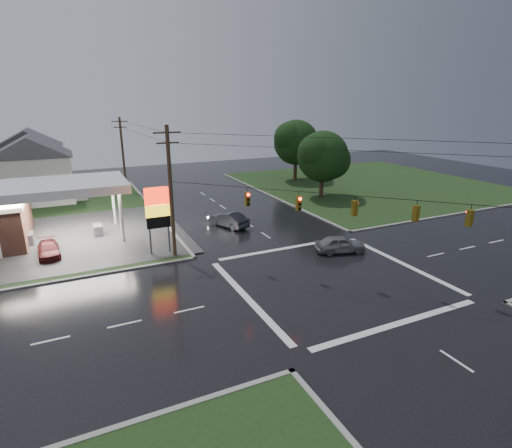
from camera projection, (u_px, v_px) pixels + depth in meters
name	position (u px, v px, depth m)	size (l,w,h in m)	color
ground	(331.00, 278.00, 30.09)	(120.00, 120.00, 0.00)	black
grass_ne	(370.00, 184.00, 63.10)	(36.00, 36.00, 0.08)	black
pylon_sign	(158.00, 209.00, 33.66)	(2.00, 0.35, 6.00)	#59595E
utility_pole_nw	(171.00, 191.00, 32.69)	(2.20, 0.32, 11.00)	#382619
utility_pole_n	(123.00, 153.00, 57.35)	(2.20, 0.32, 10.50)	#382619
traffic_signals	(336.00, 195.00, 28.14)	(26.87, 26.87, 1.47)	black
house_near	(33.00, 168.00, 51.27)	(11.05, 8.48, 8.60)	silver
house_far	(30.00, 157.00, 61.21)	(11.05, 8.48, 8.60)	silver
tree_ne_near	(324.00, 157.00, 53.16)	(7.99, 6.80, 8.98)	black
tree_ne_far	(297.00, 142.00, 64.55)	(8.46, 7.20, 9.80)	black
car_north	(229.00, 219.00, 42.03)	(1.66, 4.76, 1.57)	#202228
car_crossing	(340.00, 244.00, 35.05)	(1.76, 4.37, 1.49)	slate
car_pump	(49.00, 250.00, 34.12)	(1.70, 4.18, 1.21)	#531314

